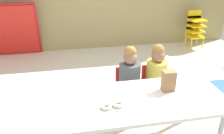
# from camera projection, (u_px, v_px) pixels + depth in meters

# --- Properties ---
(ground_plane) EXTENTS (6.09, 5.24, 0.02)m
(ground_plane) POSITION_uv_depth(u_px,v_px,m) (126.00, 117.00, 3.13)
(ground_plane) COLOR silver
(craft_table) EXTENTS (1.98, 0.77, 0.60)m
(craft_table) POSITION_uv_depth(u_px,v_px,m) (121.00, 105.00, 2.38)
(craft_table) COLOR white
(craft_table) RESTS_ON ground_plane
(seated_child_near_camera) EXTENTS (0.34, 0.34, 0.92)m
(seated_child_near_camera) POSITION_uv_depth(u_px,v_px,m) (130.00, 75.00, 2.97)
(seated_child_near_camera) COLOR red
(seated_child_near_camera) RESTS_ON ground_plane
(seated_child_middle_seat) EXTENTS (0.32, 0.32, 0.92)m
(seated_child_middle_seat) POSITION_uv_depth(u_px,v_px,m) (156.00, 72.00, 3.03)
(seated_child_middle_seat) COLOR red
(seated_child_middle_seat) RESTS_ON ground_plane
(kid_chair_yellow_stack) EXTENTS (0.32, 0.30, 0.80)m
(kid_chair_yellow_stack) POSITION_uv_depth(u_px,v_px,m) (195.00, 27.00, 5.27)
(kid_chair_yellow_stack) COLOR yellow
(kid_chair_yellow_stack) RESTS_ON ground_plane
(folded_activity_table) EXTENTS (0.90, 0.29, 1.09)m
(folded_activity_table) POSITION_uv_depth(u_px,v_px,m) (15.00, 30.00, 4.78)
(folded_activity_table) COLOR red
(folded_activity_table) RESTS_ON ground_plane
(paper_bag_brown) EXTENTS (0.13, 0.09, 0.22)m
(paper_bag_brown) POSITION_uv_depth(u_px,v_px,m) (169.00, 81.00, 2.50)
(paper_bag_brown) COLOR #9E754C
(paper_bag_brown) RESTS_ON craft_table
(paper_plate_near_edge) EXTENTS (0.18, 0.18, 0.01)m
(paper_plate_near_edge) POSITION_uv_depth(u_px,v_px,m) (118.00, 106.00, 2.27)
(paper_plate_near_edge) COLOR white
(paper_plate_near_edge) RESTS_ON craft_table
(paper_plate_center_table) EXTENTS (0.18, 0.18, 0.01)m
(paper_plate_center_table) POSITION_uv_depth(u_px,v_px,m) (147.00, 97.00, 2.41)
(paper_plate_center_table) COLOR white
(paper_plate_center_table) RESTS_ON craft_table
(donut_powdered_on_plate) EXTENTS (0.12, 0.12, 0.04)m
(donut_powdered_on_plate) POSITION_uv_depth(u_px,v_px,m) (118.00, 104.00, 2.26)
(donut_powdered_on_plate) COLOR white
(donut_powdered_on_plate) RESTS_ON craft_table
(donut_powdered_loose) EXTENTS (0.11, 0.11, 0.03)m
(donut_powdered_loose) POSITION_uv_depth(u_px,v_px,m) (106.00, 107.00, 2.24)
(donut_powdered_loose) COLOR white
(donut_powdered_loose) RESTS_ON craft_table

